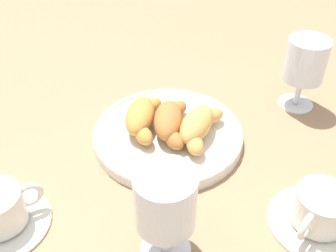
{
  "coord_description": "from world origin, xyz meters",
  "views": [
    {
      "loc": [
        0.52,
        0.04,
        0.47
      ],
      "look_at": [
        -0.02,
        0.01,
        0.03
      ],
      "focal_mm": 42.76,
      "sensor_mm": 36.0,
      "label": 1
    }
  ],
  "objects_px": {
    "croissant_small": "(170,121)",
    "juice_glass_right": "(305,64)",
    "coffee_cup_far": "(319,212)",
    "croissant_extra": "(198,125)",
    "croissant_large": "(142,117)",
    "juice_glass_left": "(165,204)",
    "pastry_plate": "(168,134)"
  },
  "relations": [
    {
      "from": "pastry_plate",
      "to": "croissant_extra",
      "type": "distance_m",
      "value": 0.06
    },
    {
      "from": "croissant_extra",
      "to": "juice_glass_right",
      "type": "xyz_separation_m",
      "value": [
        -0.13,
        0.19,
        0.05
      ]
    },
    {
      "from": "pastry_plate",
      "to": "croissant_small",
      "type": "relative_size",
      "value": 1.91
    },
    {
      "from": "coffee_cup_far",
      "to": "croissant_small",
      "type": "bearing_deg",
      "value": -128.8
    },
    {
      "from": "croissant_large",
      "to": "coffee_cup_far",
      "type": "bearing_deg",
      "value": 55.46
    },
    {
      "from": "croissant_extra",
      "to": "juice_glass_left",
      "type": "height_order",
      "value": "juice_glass_left"
    },
    {
      "from": "croissant_large",
      "to": "coffee_cup_far",
      "type": "xyz_separation_m",
      "value": [
        0.18,
        0.26,
        -0.02
      ]
    },
    {
      "from": "croissant_large",
      "to": "pastry_plate",
      "type": "bearing_deg",
      "value": 79.13
    },
    {
      "from": "coffee_cup_far",
      "to": "juice_glass_right",
      "type": "xyz_separation_m",
      "value": [
        -0.29,
        0.03,
        0.07
      ]
    },
    {
      "from": "croissant_extra",
      "to": "juice_glass_right",
      "type": "distance_m",
      "value": 0.24
    },
    {
      "from": "croissant_extra",
      "to": "juice_glass_left",
      "type": "xyz_separation_m",
      "value": [
        0.22,
        -0.04,
        0.05
      ]
    },
    {
      "from": "pastry_plate",
      "to": "juice_glass_left",
      "type": "distance_m",
      "value": 0.24
    },
    {
      "from": "coffee_cup_far",
      "to": "juice_glass_left",
      "type": "xyz_separation_m",
      "value": [
        0.05,
        -0.21,
        0.07
      ]
    },
    {
      "from": "pastry_plate",
      "to": "coffee_cup_far",
      "type": "bearing_deg",
      "value": 51.6
    },
    {
      "from": "croissant_large",
      "to": "croissant_extra",
      "type": "bearing_deg",
      "value": 79.02
    },
    {
      "from": "croissant_large",
      "to": "coffee_cup_far",
      "type": "relative_size",
      "value": 1.01
    },
    {
      "from": "coffee_cup_far",
      "to": "juice_glass_right",
      "type": "height_order",
      "value": "juice_glass_right"
    },
    {
      "from": "pastry_plate",
      "to": "croissant_extra",
      "type": "height_order",
      "value": "croissant_extra"
    },
    {
      "from": "juice_glass_right",
      "to": "coffee_cup_far",
      "type": "bearing_deg",
      "value": -5.51
    },
    {
      "from": "croissant_small",
      "to": "coffee_cup_far",
      "type": "height_order",
      "value": "croissant_small"
    },
    {
      "from": "croissant_large",
      "to": "juice_glass_left",
      "type": "distance_m",
      "value": 0.25
    },
    {
      "from": "croissant_small",
      "to": "coffee_cup_far",
      "type": "distance_m",
      "value": 0.28
    },
    {
      "from": "croissant_small",
      "to": "juice_glass_right",
      "type": "distance_m",
      "value": 0.28
    },
    {
      "from": "croissant_extra",
      "to": "juice_glass_left",
      "type": "relative_size",
      "value": 0.91
    },
    {
      "from": "croissant_small",
      "to": "juice_glass_left",
      "type": "xyz_separation_m",
      "value": [
        0.23,
        0.01,
        0.05
      ]
    },
    {
      "from": "croissant_large",
      "to": "croissant_small",
      "type": "relative_size",
      "value": 1.0
    },
    {
      "from": "coffee_cup_far",
      "to": "juice_glass_right",
      "type": "relative_size",
      "value": 0.97
    },
    {
      "from": "croissant_large",
      "to": "croissant_extra",
      "type": "xyz_separation_m",
      "value": [
        0.02,
        0.1,
        0.0
      ]
    },
    {
      "from": "coffee_cup_far",
      "to": "croissant_extra",
      "type": "bearing_deg",
      "value": -134.42
    },
    {
      "from": "pastry_plate",
      "to": "croissant_small",
      "type": "xyz_separation_m",
      "value": [
        0.0,
        0.0,
        0.03
      ]
    },
    {
      "from": "juice_glass_right",
      "to": "juice_glass_left",
      "type": "bearing_deg",
      "value": -34.55
    },
    {
      "from": "croissant_extra",
      "to": "coffee_cup_far",
      "type": "distance_m",
      "value": 0.23
    }
  ]
}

